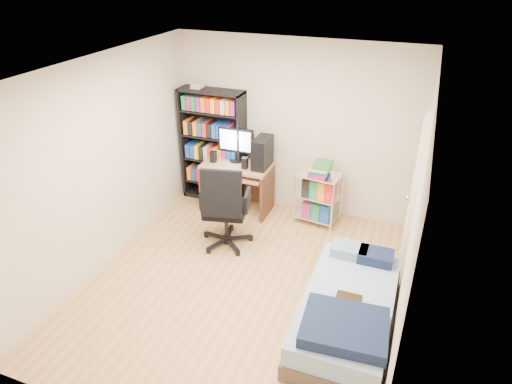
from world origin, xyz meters
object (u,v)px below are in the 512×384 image
at_px(media_shelf, 213,145).
at_px(bed, 348,311).
at_px(office_chair, 225,221).
at_px(computer_desk, 244,168).

relative_size(media_shelf, bed, 1.00).
distance_m(office_chair, bed, 2.02).
bearing_deg(office_chair, computer_desk, 84.76).
bearing_deg(media_shelf, bed, -40.30).
relative_size(computer_desk, bed, 0.69).
bearing_deg(bed, office_chair, 152.18).
xyz_separation_m(computer_desk, bed, (1.92, -1.93, -0.45)).
relative_size(office_chair, bed, 0.65).
xyz_separation_m(media_shelf, bed, (2.49, -2.11, -0.66)).
relative_size(media_shelf, computer_desk, 1.44).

